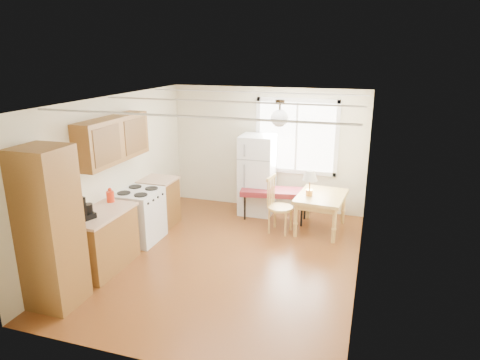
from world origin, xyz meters
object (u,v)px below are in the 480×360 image
at_px(bench, 275,193).
at_px(dining_table, 321,200).
at_px(refrigerator, 257,175).
at_px(chair, 275,200).

height_order(bench, dining_table, dining_table).
bearing_deg(dining_table, refrigerator, 163.62).
distance_m(bench, dining_table, 0.94).
bearing_deg(chair, bench, 110.05).
distance_m(bench, chair, 0.57).
relative_size(refrigerator, bench, 1.15).
bearing_deg(chair, refrigerator, 131.27).
height_order(refrigerator, bench, refrigerator).
distance_m(refrigerator, dining_table, 1.46).
xyz_separation_m(bench, dining_table, (0.91, -0.24, 0.03)).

